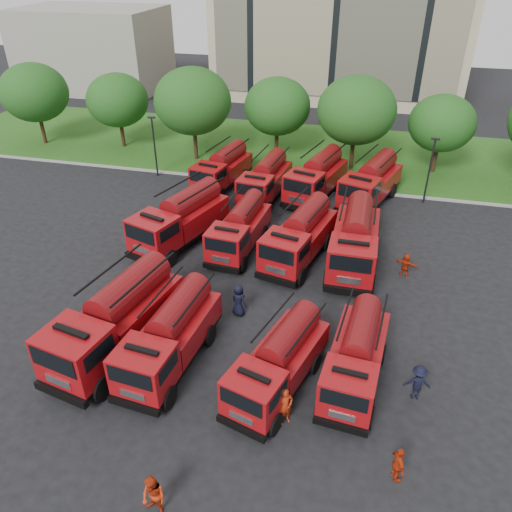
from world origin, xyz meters
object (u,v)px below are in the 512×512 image
at_px(firefighter_4, 239,314).
at_px(fire_truck_11, 371,182).
at_px(fire_truck_1, 170,336).
at_px(firefighter_2, 395,479).
at_px(fire_truck_0, 116,319).
at_px(firefighter_0, 285,421).
at_px(fire_truck_10, 317,177).
at_px(fire_truck_7, 355,240).
at_px(fire_truck_4, 181,219).
at_px(fire_truck_8, 222,169).
at_px(fire_truck_9, 265,180).
at_px(fire_truck_3, 356,357).
at_px(firefighter_5, 404,275).
at_px(fire_truck_6, 300,236).
at_px(fire_truck_5, 240,228).
at_px(fire_truck_2, 279,362).
at_px(firefighter_3, 414,397).

bearing_deg(firefighter_4, fire_truck_11, -85.32).
relative_size(fire_truck_1, firefighter_2, 4.31).
height_order(fire_truck_0, firefighter_0, fire_truck_0).
bearing_deg(fire_truck_10, firefighter_4, -81.76).
bearing_deg(fire_truck_1, fire_truck_7, 60.09).
xyz_separation_m(fire_truck_4, fire_truck_11, (11.79, 9.00, -0.06)).
height_order(fire_truck_7, fire_truck_8, fire_truck_7).
relative_size(fire_truck_7, fire_truck_9, 1.09).
xyz_separation_m(fire_truck_3, firefighter_2, (1.91, -4.64, -1.47)).
xyz_separation_m(fire_truck_8, firefighter_0, (9.40, -22.15, -1.56)).
xyz_separation_m(fire_truck_1, firefighter_0, (5.87, -2.24, -1.59)).
bearing_deg(fire_truck_8, fire_truck_11, 10.00).
distance_m(fire_truck_0, firefighter_5, 16.96).
xyz_separation_m(fire_truck_7, firefighter_2, (2.70, -14.47, -1.76)).
xyz_separation_m(fire_truck_3, firefighter_4, (-6.34, 3.41, -1.47)).
height_order(fire_truck_9, fire_truck_10, fire_truck_10).
distance_m(fire_truck_10, firefighter_4, 15.80).
height_order(fire_truck_6, firefighter_2, fire_truck_6).
xyz_separation_m(fire_truck_3, firefighter_5, (2.34, 9.37, -1.47)).
distance_m(fire_truck_5, firefighter_5, 10.53).
height_order(fire_truck_4, fire_truck_7, fire_truck_7).
bearing_deg(firefighter_2, firefighter_5, -24.30).
bearing_deg(fire_truck_5, firefighter_5, 1.79).
bearing_deg(fire_truck_11, fire_truck_2, -80.34).
height_order(fire_truck_1, firefighter_0, fire_truck_1).
height_order(fire_truck_8, firefighter_3, fire_truck_8).
xyz_separation_m(fire_truck_7, firefighter_5, (3.13, -0.45, -1.76)).
height_order(fire_truck_8, firefighter_5, fire_truck_8).
distance_m(fire_truck_7, firefighter_3, 10.90).
xyz_separation_m(fire_truck_11, firefighter_3, (2.96, -19.25, -1.70)).
bearing_deg(firefighter_2, fire_truck_6, 0.34).
bearing_deg(firefighter_4, fire_truck_4, -22.63).
xyz_separation_m(fire_truck_1, fire_truck_8, (-3.53, 19.92, -0.03)).
relative_size(firefighter_2, firefighter_5, 1.13).
xyz_separation_m(fire_truck_0, fire_truck_4, (-0.73, 10.43, -0.08)).
relative_size(fire_truck_1, firefighter_4, 3.78).
relative_size(fire_truck_7, firefighter_2, 4.66).
bearing_deg(fire_truck_9, fire_truck_6, -56.91).
bearing_deg(fire_truck_7, fire_truck_9, 133.07).
bearing_deg(fire_truck_5, fire_truck_11, 53.90).
distance_m(fire_truck_1, fire_truck_4, 11.26).
height_order(fire_truck_9, firefighter_3, fire_truck_9).
distance_m(fire_truck_1, fire_truck_7, 13.09).
distance_m(fire_truck_3, fire_truck_8, 22.59).
relative_size(fire_truck_2, firefighter_3, 3.84).
bearing_deg(fire_truck_8, fire_truck_1, -68.81).
relative_size(fire_truck_7, fire_truck_10, 1.00).
bearing_deg(fire_truck_0, fire_truck_2, 7.13).
distance_m(fire_truck_3, fire_truck_6, 10.54).
relative_size(fire_truck_6, firefighter_0, 4.14).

